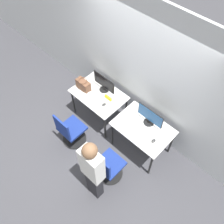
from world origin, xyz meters
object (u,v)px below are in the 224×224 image
Objects in this scene: keyboard_left at (93,98)px; office_chair_right at (108,167)px; mouse_left at (104,105)px; keyboard_right at (139,132)px; mouse_right at (154,141)px; handbag at (83,85)px; person_right at (93,171)px; office_chair_left at (70,132)px; monitor_left at (104,83)px; monitor_right at (150,116)px.

office_chair_right is (1.09, -0.73, -0.38)m from keyboard_left.
mouse_left is 0.20× the size of keyboard_right.
keyboard_right is 4.89× the size of mouse_right.
keyboard_right is at bearing -0.58° from handbag.
office_chair_right is (0.81, -0.74, -0.39)m from mouse_left.
keyboard_right is 1.13m from person_right.
office_chair_right is at bearing -1.66° from office_chair_left.
office_chair_left reaches higher than keyboard_left.
monitor_left is 0.42m from handbag.
person_right reaches higher than handbag.
monitor_right is 1.39m from person_right.
keyboard_left is at bearing 93.82° from office_chair_left.
mouse_left is at bearing -179.86° from keyboard_right.
monitor_right reaches higher than handbag.
monitor_right reaches higher than mouse_left.
person_right reaches higher than keyboard_left.
handbag reaches higher than mouse_right.
monitor_right reaches higher than keyboard_right.
mouse_right is 0.10× the size of office_chair_right.
handbag is (-1.75, -0.01, 0.10)m from mouse_right.
person_right is (1.13, -1.09, 0.18)m from keyboard_left.
monitor_left is 0.60× the size of office_chair_left.
person_right is (1.13, -1.39, -0.00)m from monitor_left.
office_chair_right is (1.09, -1.03, -0.56)m from monitor_left.
mouse_right is 1.19m from person_right.
handbag is at bearing -169.83° from monitor_right.
keyboard_right is (0.00, -0.28, -0.18)m from monitor_right.
office_chair_right is at bearing -43.38° from monitor_left.
handbag is at bearing 178.34° from mouse_left.
keyboard_right is at bearing 85.84° from office_chair_right.
person_right reaches higher than monitor_left.
monitor_left reaches higher than handbag.
mouse_left is at bearing 137.58° from office_chair_right.
mouse_right is at bearing 4.77° from keyboard_right.
monitor_right reaches higher than office_chair_right.
mouse_right is (1.44, -0.25, -0.17)m from monitor_left.
person_right is at bearing -82.26° from office_chair_right.
monitor_left is 0.60× the size of office_chair_right.
monitor_left is 1.47m from mouse_right.
office_chair_left is (-0.22, -0.71, -0.39)m from mouse_left.
keyboard_left is (0.00, -0.30, -0.18)m from monitor_left.
mouse_right reaches higher than keyboard_left.
keyboard_left is 4.89× the size of mouse_right.
office_chair_left is at bearing -152.04° from mouse_right.
mouse_right is (0.30, -0.25, -0.17)m from monitor_right.
mouse_right is at bearing 1.77° from keyboard_left.
mouse_right is at bearing 65.14° from office_chair_right.
keyboard_left is at bearing -165.51° from monitor_right.
mouse_left is 0.93m from monitor_right.
office_chair_left is 2.01× the size of keyboard_right.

